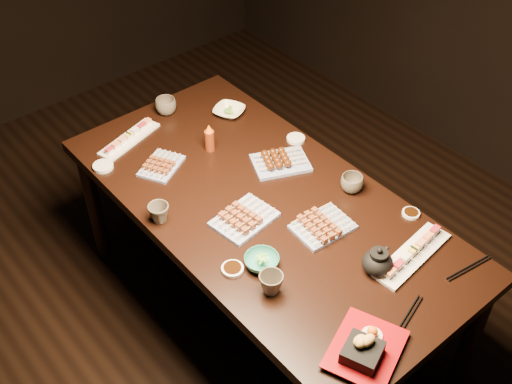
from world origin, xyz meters
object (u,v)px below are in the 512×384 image
sushi_platter_near (413,252)px  teacup_near_left (271,283)px  dining_table (263,263)px  edamame_bowl_green (262,261)px  edamame_bowl_cream (229,111)px  teacup_far_right (166,106)px  condiment_bottle (209,137)px  teapot (378,260)px  yakitori_plate_left (161,163)px  yakitori_plate_center (244,215)px  teacup_mid_right (352,183)px  tempura_tray (367,343)px  sushi_platter_far (129,137)px  yakitori_plate_right (323,223)px  teacup_far_left (159,213)px

sushi_platter_near → teacup_near_left: teacup_near_left is taller
teacup_near_left → dining_table: bearing=52.7°
sushi_platter_near → edamame_bowl_green: size_ratio=2.89×
edamame_bowl_cream → teacup_far_right: teacup_far_right is taller
condiment_bottle → dining_table: bearing=-95.4°
teapot → condiment_bottle: bearing=77.2°
yakitori_plate_left → teapot: 1.04m
yakitori_plate_center → teacup_mid_right: teacup_mid_right is taller
sushi_platter_near → tempura_tray: tempura_tray is taller
edamame_bowl_green → edamame_bowl_cream: bearing=58.9°
dining_table → edamame_bowl_cream: size_ratio=12.62×
sushi_platter_far → yakitori_plate_right: (0.28, -0.98, 0.01)m
yakitori_plate_right → edamame_bowl_cream: (0.20, 0.85, -0.01)m
edamame_bowl_cream → condiment_bottle: 0.29m
tempura_tray → condiment_bottle: size_ratio=1.98×
yakitori_plate_center → edamame_bowl_green: yakitori_plate_center is taller
teacup_near_left → teacup_far_left: (-0.10, 0.56, -0.00)m
yakitori_plate_center → yakitori_plate_right: (0.21, -0.23, -0.00)m
yakitori_plate_left → edamame_bowl_cream: bearing=-13.4°
dining_table → yakitori_plate_right: size_ratio=7.96×
dining_table → yakitori_plate_center: size_ratio=7.44×
yakitori_plate_center → condiment_bottle: size_ratio=1.79×
teacup_far_left → teacup_far_right: bearing=53.9°
sushi_platter_far → teacup_far_left: size_ratio=3.88×
teacup_mid_right → condiment_bottle: 0.67m
yakitori_plate_right → yakitori_plate_left: 0.77m
dining_table → teacup_far_right: 0.89m
yakitori_plate_center → edamame_bowl_green: bearing=-121.2°
teacup_far_left → condiment_bottle: size_ratio=0.62×
edamame_bowl_green → yakitori_plate_center: bearing=66.1°
dining_table → teacup_mid_right: bearing=-31.2°
edamame_bowl_cream → tempura_tray: 1.43m
teacup_far_right → condiment_bottle: 0.36m
yakitori_plate_center → condiment_bottle: 0.49m
dining_table → yakitori_plate_left: yakitori_plate_left is taller
yakitori_plate_left → teacup_mid_right: (0.53, -0.64, 0.01)m
teacup_far_left → condiment_bottle: bearing=28.9°
tempura_tray → sushi_platter_near: bearing=-0.1°
yakitori_plate_right → dining_table: bearing=111.0°
sushi_platter_far → edamame_bowl_cream: size_ratio=2.30×
sushi_platter_near → tempura_tray: (-0.45, -0.17, 0.03)m
tempura_tray → edamame_bowl_green: bearing=70.2°
sushi_platter_near → yakitori_plate_center: bearing=117.0°
edamame_bowl_green → teacup_near_left: teacup_near_left is taller
sushi_platter_far → teacup_mid_right: 1.04m
edamame_bowl_green → tempura_tray: tempura_tray is taller
yakitori_plate_right → sushi_platter_near: bearing=-60.1°
teacup_near_left → teacup_far_left: size_ratio=1.05×
edamame_bowl_cream → edamame_bowl_green: bearing=-121.1°
sushi_platter_far → edamame_bowl_cream: bearing=148.1°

